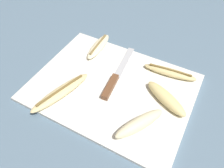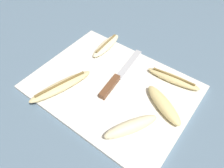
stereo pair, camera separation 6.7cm
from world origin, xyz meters
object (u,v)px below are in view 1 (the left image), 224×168
(banana_pale_long, at_px, (139,123))
(banana_spotted_left, at_px, (170,72))
(banana_golden_short, at_px, (166,98))
(banana_bright_far, at_px, (98,46))
(banana_mellow_near, at_px, (61,92))
(knife, at_px, (114,81))

(banana_pale_long, relative_size, banana_spotted_left, 0.87)
(banana_golden_short, distance_m, banana_bright_far, 0.32)
(banana_mellow_near, xyz_separation_m, banana_bright_far, (-0.01, 0.24, -0.00))
(banana_pale_long, height_order, banana_spotted_left, banana_pale_long)
(banana_pale_long, xyz_separation_m, banana_bright_far, (-0.26, 0.23, -0.01))
(banana_mellow_near, bearing_deg, banana_golden_short, 23.53)
(banana_pale_long, bearing_deg, knife, 140.58)
(knife, relative_size, banana_golden_short, 1.67)
(banana_pale_long, bearing_deg, banana_bright_far, 138.81)
(banana_golden_short, bearing_deg, banana_pale_long, -106.39)
(banana_golden_short, relative_size, banana_pale_long, 1.01)
(knife, relative_size, banana_spotted_left, 1.47)
(knife, distance_m, banana_pale_long, 0.17)
(knife, bearing_deg, banana_golden_short, -4.92)
(banana_pale_long, distance_m, banana_bright_far, 0.35)
(banana_golden_short, xyz_separation_m, banana_pale_long, (-0.03, -0.12, 0.00))
(banana_mellow_near, relative_size, banana_bright_far, 1.38)
(banana_mellow_near, height_order, banana_golden_short, banana_golden_short)
(knife, bearing_deg, banana_bright_far, 130.41)
(banana_mellow_near, bearing_deg, knife, 45.47)
(banana_mellow_near, height_order, banana_bright_far, banana_mellow_near)
(banana_pale_long, xyz_separation_m, banana_spotted_left, (0.01, 0.23, -0.01))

